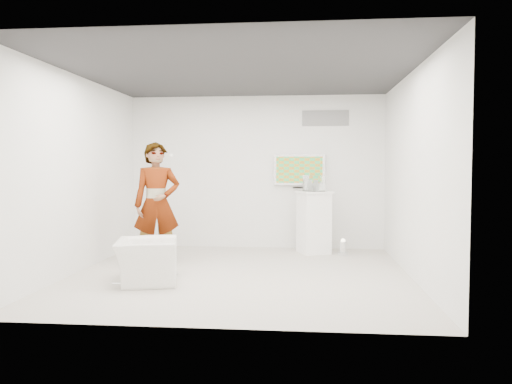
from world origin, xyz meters
TOP-DOWN VIEW (x-y plane):
  - room at (0.00, 0.00)m, footprint 5.01×5.01m
  - tv at (0.85, 2.45)m, footprint 1.00×0.08m
  - logo_decal at (1.35, 2.49)m, footprint 0.90×0.02m
  - person at (-1.42, 0.49)m, footprint 0.85×0.69m
  - armchair at (-1.23, -0.64)m, footprint 1.01×1.09m
  - pedestal at (1.13, 1.96)m, footprint 0.73×0.73m
  - floor_uplight at (1.65, 1.74)m, footprint 0.22×0.22m
  - vitrine at (1.13, 1.96)m, footprint 0.42×0.42m
  - console at (1.13, 1.96)m, footprint 0.12×0.16m
  - wii_remote at (-1.23, 0.71)m, footprint 0.05×0.16m

SIDE VIEW (x-z plane):
  - floor_uplight at x=1.65m, z-range 0.00..0.29m
  - armchair at x=-1.23m, z-range 0.00..0.60m
  - pedestal at x=1.13m, z-range 0.00..1.15m
  - person at x=-1.42m, z-range 0.00..2.00m
  - console at x=1.13m, z-range 1.15..1.37m
  - vitrine at x=1.13m, z-range 1.15..1.45m
  - room at x=0.00m, z-range 0.00..3.00m
  - tv at x=0.85m, z-range 1.25..1.85m
  - wii_remote at x=-1.23m, z-range 1.78..1.82m
  - logo_decal at x=1.35m, z-range 2.40..2.70m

